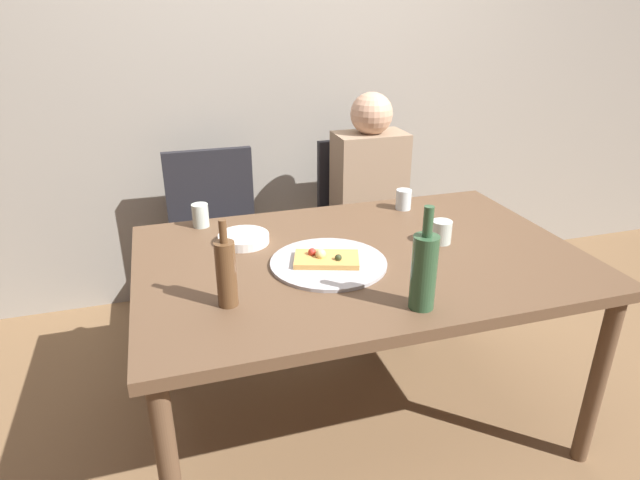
% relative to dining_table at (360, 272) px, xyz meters
% --- Properties ---
extents(ground_plane, '(8.00, 8.00, 0.00)m').
position_rel_dining_table_xyz_m(ground_plane, '(0.00, 0.00, -0.67)').
color(ground_plane, brown).
extents(back_wall, '(6.00, 0.10, 2.60)m').
position_rel_dining_table_xyz_m(back_wall, '(0.00, 1.30, 0.63)').
color(back_wall, gray).
rests_on(back_wall, ground_plane).
extents(dining_table, '(1.57, 1.02, 0.74)m').
position_rel_dining_table_xyz_m(dining_table, '(0.00, 0.00, 0.00)').
color(dining_table, brown).
rests_on(dining_table, ground_plane).
extents(pizza_tray, '(0.40, 0.40, 0.01)m').
position_rel_dining_table_xyz_m(pizza_tray, '(-0.14, -0.04, 0.08)').
color(pizza_tray, '#ADADB2').
rests_on(pizza_tray, dining_table).
extents(pizza_slice_last, '(0.25, 0.19, 0.05)m').
position_rel_dining_table_xyz_m(pizza_slice_last, '(-0.14, -0.04, 0.09)').
color(pizza_slice_last, tan).
rests_on(pizza_slice_last, pizza_tray).
extents(wine_bottle, '(0.08, 0.08, 0.32)m').
position_rel_dining_table_xyz_m(wine_bottle, '(0.04, -0.39, 0.19)').
color(wine_bottle, '#2D5133').
rests_on(wine_bottle, dining_table).
extents(beer_bottle, '(0.06, 0.06, 0.27)m').
position_rel_dining_table_xyz_m(beer_bottle, '(-0.50, -0.21, 0.18)').
color(beer_bottle, brown).
rests_on(beer_bottle, dining_table).
extents(tumbler_near, '(0.07, 0.07, 0.09)m').
position_rel_dining_table_xyz_m(tumbler_near, '(0.34, 0.38, 0.11)').
color(tumbler_near, silver).
rests_on(tumbler_near, dining_table).
extents(tumbler_far, '(0.08, 0.08, 0.09)m').
position_rel_dining_table_xyz_m(tumbler_far, '(0.32, 0.01, 0.11)').
color(tumbler_far, '#B7C6BC').
rests_on(tumbler_far, dining_table).
extents(wine_glass, '(0.07, 0.07, 0.09)m').
position_rel_dining_table_xyz_m(wine_glass, '(-0.52, 0.44, 0.12)').
color(wine_glass, '#B7C6BC').
rests_on(wine_glass, dining_table).
extents(plate_stack, '(0.19, 0.19, 0.03)m').
position_rel_dining_table_xyz_m(plate_stack, '(-0.38, 0.22, 0.09)').
color(plate_stack, white).
rests_on(plate_stack, dining_table).
extents(chair_left, '(0.44, 0.44, 0.90)m').
position_rel_dining_table_xyz_m(chair_left, '(-0.42, 0.91, -0.15)').
color(chair_left, black).
rests_on(chair_left, ground_plane).
extents(chair_right, '(0.44, 0.44, 0.90)m').
position_rel_dining_table_xyz_m(chair_right, '(0.37, 0.91, -0.15)').
color(chair_right, black).
rests_on(chair_right, ground_plane).
extents(guest_in_sweater, '(0.36, 0.56, 1.17)m').
position_rel_dining_table_xyz_m(guest_in_sweater, '(0.37, 0.76, -0.03)').
color(guest_in_sweater, '#937A60').
rests_on(guest_in_sweater, ground_plane).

